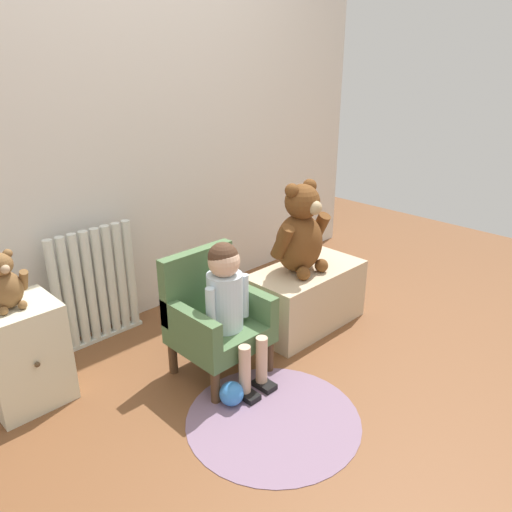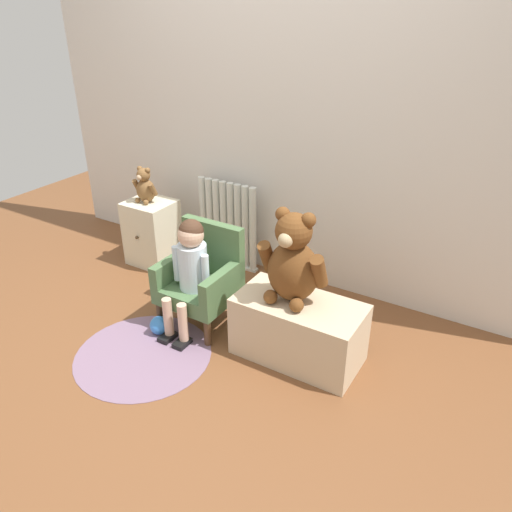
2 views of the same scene
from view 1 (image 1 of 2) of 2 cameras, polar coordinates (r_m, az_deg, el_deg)
The scene contains 11 objects.
ground_plane at distance 2.44m, azimuth 3.84°, elevation -15.72°, with size 6.00×6.00×0.00m, color brown.
back_wall at distance 2.89m, azimuth -14.58°, elevation 15.64°, with size 3.80×0.05×2.40m, color silver.
radiator at distance 2.84m, azimuth -17.86°, elevation -3.35°, with size 0.50×0.05×0.65m.
small_dresser at distance 2.50m, azimuth -25.05°, elevation -10.14°, with size 0.33×0.32×0.48m.
child_armchair at distance 2.47m, azimuth -4.79°, elevation -6.89°, with size 0.42×0.39×0.61m.
child_figure at distance 2.33m, azimuth -3.22°, elevation -4.41°, with size 0.25×0.35×0.70m.
low_bench at distance 2.93m, azimuth 5.71°, elevation -4.65°, with size 0.70×0.36×0.36m, color #CBB390.
large_teddy_bear at distance 2.74m, azimuth 5.10°, elevation 2.63°, with size 0.37×0.26×0.51m.
small_teddy_bear at distance 2.34m, azimuth -26.79°, elevation -2.87°, with size 0.19×0.13×0.26m.
floor_rug at distance 2.30m, azimuth 1.98°, elevation -18.13°, with size 0.77×0.77×0.01m, color slate.
toy_ball at distance 2.36m, azimuth -2.81°, elevation -15.42°, with size 0.11×0.11×0.11m, color #367FD4.
Camera 1 is at (-1.46, -1.25, 1.49)m, focal length 35.00 mm.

